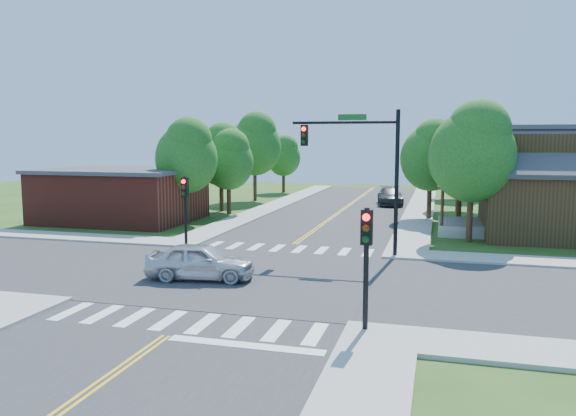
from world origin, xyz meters
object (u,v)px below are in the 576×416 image
(signal_pole_se, at_px, (366,246))
(signal_pole_nw, at_px, (185,198))
(car_silver, at_px, (201,262))
(house_ne, at_px, (572,181))
(car_dgrey, at_px, (390,197))
(signal_mast_ne, at_px, (362,158))

(signal_pole_se, height_order, signal_pole_nw, same)
(car_silver, bearing_deg, signal_pole_nw, 22.00)
(signal_pole_se, bearing_deg, signal_pole_nw, 135.00)
(signal_pole_se, relative_size, house_ne, 0.29)
(signal_pole_se, bearing_deg, car_dgrey, 93.74)
(signal_mast_ne, relative_size, car_silver, 1.55)
(house_ne, height_order, car_silver, house_ne)
(car_silver, bearing_deg, car_dgrey, -18.27)
(signal_pole_nw, bearing_deg, signal_mast_ne, 0.07)
(signal_pole_nw, distance_m, car_dgrey, 24.12)
(signal_mast_ne, distance_m, house_ne, 14.23)
(signal_pole_nw, bearing_deg, car_dgrey, 67.99)
(signal_mast_ne, bearing_deg, signal_pole_nw, -179.93)
(signal_mast_ne, relative_size, signal_pole_se, 1.89)
(signal_pole_se, distance_m, house_ne, 22.03)
(signal_mast_ne, bearing_deg, car_dgrey, 91.29)
(signal_mast_ne, height_order, car_silver, signal_mast_ne)
(house_ne, relative_size, car_dgrey, 2.40)
(car_dgrey, bearing_deg, car_silver, -108.32)
(signal_pole_nw, relative_size, car_silver, 0.82)
(house_ne, distance_m, car_silver, 22.90)
(signal_mast_ne, xyz_separation_m, car_dgrey, (-0.50, 22.28, -4.10))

